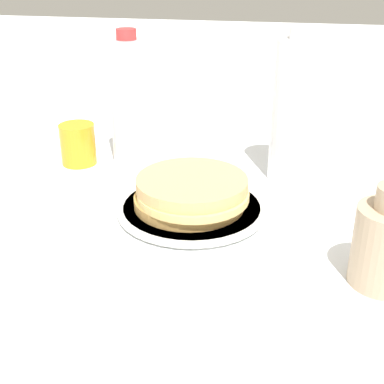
# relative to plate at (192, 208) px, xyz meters

# --- Properties ---
(ground_plane) EXTENTS (4.00, 4.00, 0.00)m
(ground_plane) POSITION_rel_plate_xyz_m (0.00, 0.01, -0.01)
(ground_plane) COLOR white
(plate) EXTENTS (0.22, 0.22, 0.01)m
(plate) POSITION_rel_plate_xyz_m (0.00, 0.00, 0.00)
(plate) COLOR silver
(plate) RESTS_ON ground_plane
(pancake_stack) EXTENTS (0.18, 0.17, 0.04)m
(pancake_stack) POSITION_rel_plate_xyz_m (0.00, -0.00, 0.03)
(pancake_stack) COLOR #B18544
(pancake_stack) RESTS_ON plate
(juice_glass) EXTENTS (0.06, 0.06, 0.07)m
(juice_glass) POSITION_rel_plate_xyz_m (-0.15, -0.24, 0.03)
(juice_glass) COLOR orange
(juice_glass) RESTS_ON ground_plane
(water_bottle_near) EXTENTS (0.08, 0.08, 0.25)m
(water_bottle_near) POSITION_rel_plate_xyz_m (-0.15, 0.14, 0.11)
(water_bottle_near) COLOR white
(water_bottle_near) RESTS_ON ground_plane
(water_bottle_mid) EXTENTS (0.07, 0.07, 0.24)m
(water_bottle_mid) POSITION_rel_plate_xyz_m (-0.18, -0.14, 0.11)
(water_bottle_mid) COLOR white
(water_bottle_mid) RESTS_ON ground_plane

